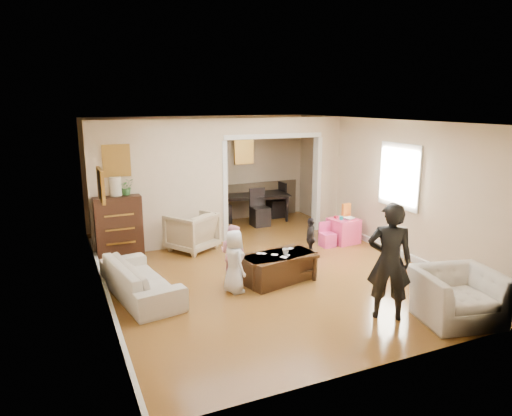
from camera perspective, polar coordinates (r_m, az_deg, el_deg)
name	(u,v)px	position (r m, az deg, el deg)	size (l,w,h in m)	color
floor	(260,266)	(8.45, 0.55, -7.23)	(7.00, 7.00, 0.00)	#9A6627
partition_left	(160,186)	(9.36, -11.74, 2.74)	(2.75, 0.18, 2.60)	beige
partition_right	(326,174)	(10.82, 8.62, 4.23)	(0.55, 0.18, 2.60)	beige
partition_header	(273,126)	(10.04, 2.09, 10.15)	(2.22, 0.18, 0.35)	beige
window_pane	(400,176)	(9.19, 17.38, 3.81)	(0.03, 0.95, 1.10)	white
framed_art_partition	(116,161)	(9.05, -16.89, 5.63)	(0.45, 0.03, 0.55)	brown
framed_art_sofa_wall	(101,185)	(6.74, -18.67, 2.72)	(0.03, 0.55, 0.40)	brown
framed_art_alcove	(244,152)	(11.59, -1.50, 6.94)	(0.45, 0.03, 0.55)	brown
sofa	(141,279)	(7.36, -14.11, -8.50)	(1.89, 0.74, 0.55)	beige
armchair_back	(192,231)	(9.33, -7.97, -2.89)	(0.83, 0.85, 0.77)	tan
armchair_front	(457,296)	(6.94, 23.61, -9.93)	(1.07, 0.93, 0.69)	beige
dresser	(118,226)	(9.24, -16.67, -2.16)	(0.87, 0.49, 1.19)	#32190F
table_lamp	(116,186)	(9.07, -16.99, 2.58)	(0.22, 0.22, 0.36)	beige
potted_plant	(127,187)	(9.10, -15.73, 2.55)	(0.28, 0.25, 0.32)	#33662D
coffee_table	(279,267)	(7.75, 2.81, -7.36)	(1.22, 0.61, 0.46)	#3A2312
coffee_cup	(285,252)	(7.66, 3.67, -5.41)	(0.11, 0.11, 0.10)	beige
play_table	(343,231)	(9.95, 10.76, -2.77)	(0.54, 0.54, 0.52)	#E93D74
cereal_box	(346,210)	(9.99, 11.10, -0.29)	(0.20, 0.07, 0.30)	yellow
cyan_cup	(341,218)	(9.78, 10.51, -1.23)	(0.08, 0.08, 0.08)	#25BBB7
toy_block	(336,217)	(9.90, 9.86, -1.10)	(0.08, 0.06, 0.05)	red
play_bowl	(349,219)	(9.81, 11.47, -1.31)	(0.21, 0.21, 0.05)	white
dining_table	(250,207)	(11.64, -0.80, 0.16)	(1.92, 1.07, 0.67)	black
adult_person	(389,261)	(6.53, 16.19, -6.34)	(0.60, 0.39, 1.64)	black
child_kneel_a	(234,261)	(7.21, -2.72, -6.63)	(0.49, 0.32, 1.01)	silver
child_kneel_b	(233,253)	(7.66, -2.89, -5.59)	(0.47, 0.37, 0.97)	pink
child_toddler	(311,238)	(8.80, 6.77, -3.75)	(0.47, 0.20, 0.80)	black
craft_papers	(277,254)	(7.71, 2.63, -5.66)	(0.72, 0.49, 0.00)	white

